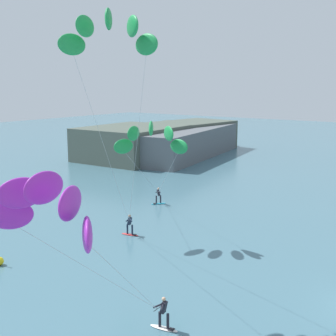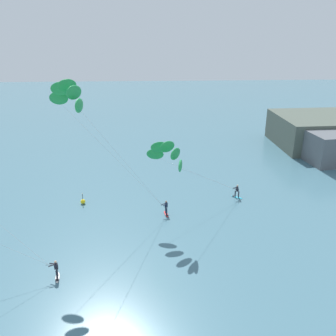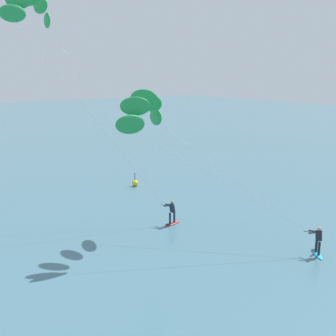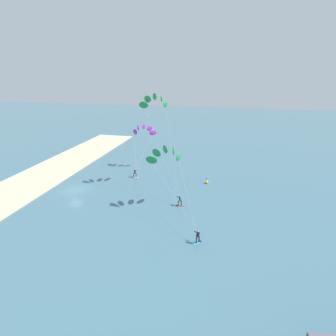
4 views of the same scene
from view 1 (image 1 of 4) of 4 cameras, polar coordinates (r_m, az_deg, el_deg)
The scene contains 4 objects.
kitesurfer_nearshore at distance 24.43m, azimuth -7.39°, elevation 15.33°, with size 10.49×9.08×15.61m.
kitesurfer_mid_water at distance 33.24m, azimuth -2.13°, elevation 3.48°, with size 11.52×9.15×9.16m.
kitesurfer_far_out at distance 15.63m, azimuth -14.56°, elevation -5.61°, with size 8.08×5.19×9.01m.
distant_headland at distance 76.27m, azimuth -0.11°, elevation 3.61°, with size 31.29×19.53×5.15m.
Camera 1 is at (-23.98, -3.76, 11.82)m, focal length 47.71 mm.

